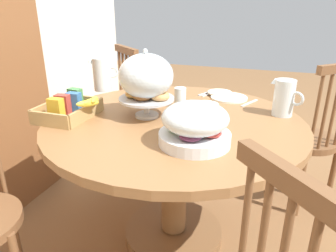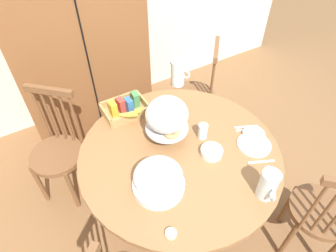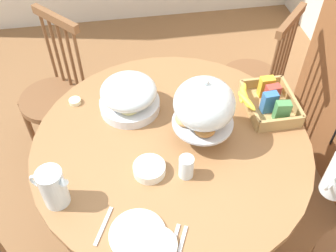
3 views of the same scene
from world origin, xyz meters
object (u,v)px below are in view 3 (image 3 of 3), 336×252
at_px(dining_table, 171,167).
at_px(pastry_stand_with_dome, 204,106).
at_px(drinking_glass, 186,167).
at_px(china_plate_large, 138,234).
at_px(fruit_platter_covered, 129,96).
at_px(windsor_chair_near_window, 254,81).
at_px(windsor_chair_by_cabinet, 55,97).
at_px(cereal_basket, 268,101).
at_px(butter_dish, 75,101).
at_px(cereal_bowl, 149,169).
at_px(orange_juice_pitcher, 54,189).
at_px(china_plate_small, 157,245).

relative_size(dining_table, pastry_stand_with_dome, 3.78).
bearing_deg(drinking_glass, china_plate_large, -43.52).
bearing_deg(fruit_platter_covered, windsor_chair_near_window, 116.78).
xyz_separation_m(dining_table, china_plate_large, (0.44, -0.21, 0.20)).
bearing_deg(windsor_chair_by_cabinet, windsor_chair_near_window, 87.96).
xyz_separation_m(cereal_basket, butter_dish, (-0.20, -0.95, -0.04)).
bearing_deg(fruit_platter_covered, dining_table, 33.71).
xyz_separation_m(dining_table, fruit_platter_covered, (-0.25, -0.17, 0.28)).
height_order(pastry_stand_with_dome, cereal_bowl, pastry_stand_with_dome).
relative_size(windsor_chair_near_window, orange_juice_pitcher, 5.22).
bearing_deg(windsor_chair_near_window, pastry_stand_with_dome, -38.28).
distance_m(windsor_chair_near_window, cereal_bowl, 1.19).
height_order(pastry_stand_with_dome, orange_juice_pitcher, pastry_stand_with_dome).
bearing_deg(orange_juice_pitcher, cereal_bowl, 101.71).
relative_size(windsor_chair_near_window, china_plate_small, 6.50).
xyz_separation_m(dining_table, butter_dish, (-0.34, -0.44, 0.20)).
bearing_deg(pastry_stand_with_dome, orange_juice_pitcher, -69.22).
distance_m(dining_table, orange_juice_pitcher, 0.63).
bearing_deg(china_plate_small, pastry_stand_with_dome, 151.21).
relative_size(fruit_platter_covered, drinking_glass, 2.73).
bearing_deg(drinking_glass, china_plate_small, -28.63).
bearing_deg(cereal_bowl, butter_dish, -147.13).
distance_m(pastry_stand_with_dome, cereal_basket, 0.42).
relative_size(windsor_chair_by_cabinet, butter_dish, 16.25).
distance_m(cereal_basket, drinking_glass, 0.59).
distance_m(windsor_chair_by_cabinet, drinking_glass, 1.17).
distance_m(windsor_chair_by_cabinet, butter_dish, 0.52).
relative_size(pastry_stand_with_dome, china_plate_large, 1.56).
xyz_separation_m(pastry_stand_with_dome, cereal_basket, (-0.13, 0.37, -0.15)).
xyz_separation_m(windsor_chair_by_cabinet, drinking_glass, (0.92, 0.65, 0.34)).
bearing_deg(drinking_glass, butter_dish, -138.41).
height_order(windsor_chair_near_window, pastry_stand_with_dome, pastry_stand_with_dome).
distance_m(dining_table, cereal_bowl, 0.29).
xyz_separation_m(dining_table, windsor_chair_by_cabinet, (-0.72, -0.62, -0.09)).
relative_size(pastry_stand_with_dome, fruit_platter_covered, 1.15).
relative_size(windsor_chair_by_cabinet, pastry_stand_with_dome, 2.83).
distance_m(pastry_stand_with_dome, china_plate_large, 0.61).
height_order(fruit_platter_covered, cereal_basket, fruit_platter_covered).
relative_size(pastry_stand_with_dome, china_plate_small, 2.29).
bearing_deg(fruit_platter_covered, pastry_stand_with_dome, 52.31).
bearing_deg(pastry_stand_with_dome, fruit_platter_covered, -127.69).
distance_m(dining_table, windsor_chair_near_window, 0.95).
bearing_deg(fruit_platter_covered, orange_juice_pitcher, -34.96).
relative_size(cereal_bowl, drinking_glass, 1.27).
distance_m(fruit_platter_covered, orange_juice_pitcher, 0.60).
bearing_deg(drinking_glass, cereal_bowl, -103.99).
distance_m(pastry_stand_with_dome, china_plate_small, 0.61).
bearing_deg(pastry_stand_with_dome, cereal_basket, 109.60).
distance_m(china_plate_large, drinking_glass, 0.35).
distance_m(windsor_chair_near_window, fruit_platter_covered, 1.01).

